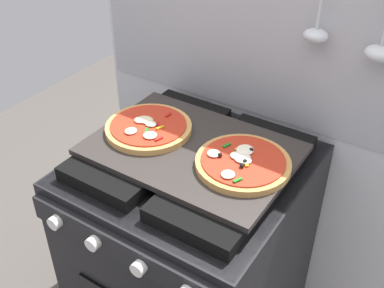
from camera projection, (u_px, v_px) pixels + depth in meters
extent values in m
cube|color=silver|center=(247.00, 133.00, 1.58)|extent=(1.10, 0.03, 1.55)
cube|color=#ADADB2|center=(253.00, 27.00, 1.36)|extent=(1.08, 0.00, 0.56)
ellipsoid|color=silver|center=(316.00, 36.00, 1.23)|extent=(0.07, 0.06, 0.04)
ellipsoid|color=silver|center=(380.00, 54.00, 1.16)|extent=(0.08, 0.06, 0.04)
cube|color=black|center=(192.00, 268.00, 1.55)|extent=(0.60, 0.60, 0.86)
cube|color=black|center=(192.00, 165.00, 1.31)|extent=(0.59, 0.59, 0.01)
cube|color=black|center=(151.00, 142.00, 1.35)|extent=(0.24, 0.51, 0.04)
cube|color=black|center=(237.00, 175.00, 1.23)|extent=(0.24, 0.51, 0.04)
cube|color=black|center=(121.00, 250.00, 1.13)|extent=(0.58, 0.02, 0.07)
cylinder|color=silver|center=(55.00, 223.00, 1.20)|extent=(0.04, 0.02, 0.04)
cylinder|color=silver|center=(93.00, 243.00, 1.14)|extent=(0.04, 0.02, 0.04)
cylinder|color=silver|center=(139.00, 268.00, 1.08)|extent=(0.04, 0.02, 0.04)
cube|color=#2D2826|center=(192.00, 149.00, 1.28)|extent=(0.54, 0.38, 0.02)
cylinder|color=tan|center=(148.00, 129.00, 1.33)|extent=(0.24, 0.24, 0.02)
cylinder|color=#B72D19|center=(148.00, 125.00, 1.32)|extent=(0.21, 0.21, 0.00)
ellipsoid|color=beige|center=(145.00, 120.00, 1.34)|extent=(0.05, 0.04, 0.01)
ellipsoid|color=beige|center=(150.00, 135.00, 1.27)|extent=(0.04, 0.04, 0.01)
ellipsoid|color=beige|center=(131.00, 131.00, 1.29)|extent=(0.03, 0.04, 0.01)
ellipsoid|color=beige|center=(151.00, 123.00, 1.32)|extent=(0.03, 0.03, 0.01)
ellipsoid|color=beige|center=(140.00, 120.00, 1.33)|extent=(0.03, 0.03, 0.01)
cube|color=red|center=(159.00, 124.00, 1.32)|extent=(0.02, 0.02, 0.00)
cube|color=red|center=(168.00, 115.00, 1.36)|extent=(0.01, 0.02, 0.00)
cube|color=#19721E|center=(147.00, 130.00, 1.29)|extent=(0.02, 0.03, 0.00)
cube|color=red|center=(152.00, 133.00, 1.28)|extent=(0.03, 0.01, 0.00)
cube|color=gold|center=(160.00, 127.00, 1.31)|extent=(0.02, 0.03, 0.00)
cube|color=red|center=(159.00, 139.00, 1.26)|extent=(0.01, 0.03, 0.00)
cylinder|color=#C18947|center=(243.00, 163.00, 1.20)|extent=(0.24, 0.24, 0.02)
cylinder|color=#B72D19|center=(243.00, 160.00, 1.19)|extent=(0.21, 0.21, 0.00)
ellipsoid|color=#F4EACC|center=(243.00, 158.00, 1.19)|extent=(0.04, 0.05, 0.01)
ellipsoid|color=#F4EACC|center=(236.00, 156.00, 1.19)|extent=(0.03, 0.03, 0.01)
ellipsoid|color=#F4EACC|center=(228.00, 174.00, 1.13)|extent=(0.03, 0.03, 0.01)
ellipsoid|color=#F4EACC|center=(246.00, 160.00, 1.18)|extent=(0.03, 0.03, 0.01)
ellipsoid|color=#F4EACC|center=(245.00, 150.00, 1.22)|extent=(0.05, 0.05, 0.01)
ellipsoid|color=#F4EACC|center=(214.00, 153.00, 1.20)|extent=(0.03, 0.03, 0.01)
sphere|color=black|center=(251.00, 150.00, 1.21)|extent=(0.01, 0.01, 0.01)
cube|color=gold|center=(239.00, 150.00, 1.22)|extent=(0.02, 0.01, 0.00)
sphere|color=black|center=(220.00, 155.00, 1.19)|extent=(0.01, 0.01, 0.01)
sphere|color=black|center=(245.00, 161.00, 1.17)|extent=(0.01, 0.01, 0.01)
sphere|color=black|center=(242.00, 166.00, 1.16)|extent=(0.01, 0.01, 0.01)
cube|color=gold|center=(246.00, 164.00, 1.17)|extent=(0.02, 0.02, 0.00)
cube|color=#19721E|center=(227.00, 145.00, 1.23)|extent=(0.01, 0.03, 0.00)
cube|color=#19721E|center=(238.00, 180.00, 1.12)|extent=(0.02, 0.03, 0.00)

